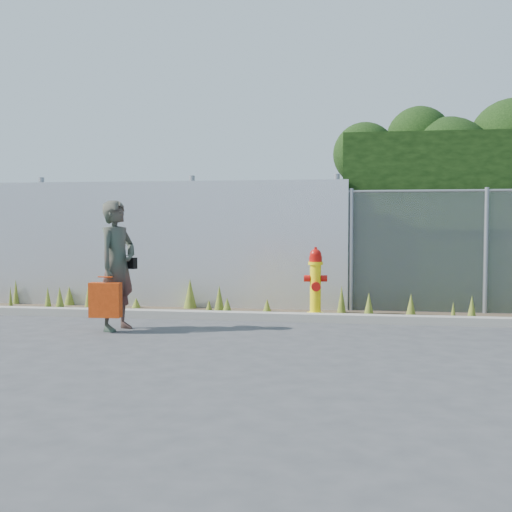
{
  "coord_description": "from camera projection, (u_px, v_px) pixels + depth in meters",
  "views": [
    {
      "loc": [
        1.14,
        -7.76,
        1.49
      ],
      "look_at": [
        -0.3,
        1.4,
        1.0
      ],
      "focal_mm": 45.0,
      "sensor_mm": 36.0,
      "label": 1
    }
  ],
  "objects": [
    {
      "name": "ground",
      "position": [
        262.0,
        343.0,
        7.91
      ],
      "size": [
        80.0,
        80.0,
        0.0
      ],
      "primitive_type": "plane",
      "color": "#3A3A3D",
      "rests_on": "ground"
    },
    {
      "name": "curb",
      "position": [
        280.0,
        317.0,
        9.68
      ],
      "size": [
        16.0,
        0.22,
        0.12
      ],
      "primitive_type": "cube",
      "color": "gray",
      "rests_on": "ground"
    },
    {
      "name": "weed_strip",
      "position": [
        273.0,
        307.0,
        10.36
      ],
      "size": [
        16.0,
        1.28,
        0.53
      ],
      "color": "#453627",
      "rests_on": "ground"
    },
    {
      "name": "corrugated_fence",
      "position": [
        106.0,
        244.0,
        11.33
      ],
      "size": [
        8.5,
        0.21,
        2.3
      ],
      "color": "silver",
      "rests_on": "ground"
    },
    {
      "name": "fire_hydrant",
      "position": [
        315.0,
        283.0,
        10.15
      ],
      "size": [
        0.37,
        0.33,
        1.1
      ],
      "rotation": [
        0.0,
        0.0,
        0.12
      ],
      "color": "yellow",
      "rests_on": "ground"
    },
    {
      "name": "woman",
      "position": [
        117.0,
        265.0,
        8.83
      ],
      "size": [
        0.62,
        0.76,
        1.79
      ],
      "primitive_type": "imported",
      "rotation": [
        0.0,
        0.0,
        1.24
      ],
      "color": "#0F5F46",
      "rests_on": "ground"
    },
    {
      "name": "red_tote_bag",
      "position": [
        105.0,
        300.0,
        8.6
      ],
      "size": [
        0.42,
        0.16,
        0.55
      ],
      "rotation": [
        0.0,
        0.0,
        0.05
      ],
      "color": "#A42B09"
    },
    {
      "name": "black_shoulder_bag",
      "position": [
        130.0,
        263.0,
        8.97
      ],
      "size": [
        0.21,
        0.09,
        0.16
      ],
      "rotation": [
        0.0,
        0.0,
        -0.36
      ],
      "color": "black"
    }
  ]
}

